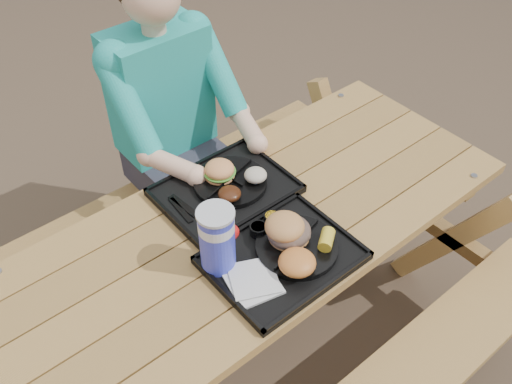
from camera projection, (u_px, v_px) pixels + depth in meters
ground at (256, 342)px, 2.42m from camera, size 60.00×60.00×0.00m
picnic_table at (256, 288)px, 2.16m from camera, size 1.80×1.49×0.75m
tray_near at (282, 259)px, 1.77m from camera, size 0.45×0.35×0.02m
tray_far at (225, 191)px, 1.99m from camera, size 0.45×0.35×0.02m
plate_near at (297, 247)px, 1.78m from camera, size 0.26×0.26×0.02m
plate_far at (230, 182)px, 2.00m from camera, size 0.26×0.26×0.02m
napkin_stack at (253, 283)px, 1.68m from camera, size 0.17×0.17×0.02m
soda_cup at (217, 240)px, 1.67m from camera, size 0.11×0.11×0.21m
condiment_bbq at (258, 230)px, 1.82m from camera, size 0.06×0.06×0.03m
condiment_mustard at (272, 218)px, 1.86m from camera, size 0.05×0.05×0.03m
sandwich at (289, 223)px, 1.75m from camera, size 0.13×0.13×0.14m
mac_cheese at (297, 262)px, 1.69m from camera, size 0.11×0.11×0.06m
corn_cob at (327, 239)px, 1.76m from camera, size 0.10×0.10×0.04m
cutlery_far at (184, 206)px, 1.92m from camera, size 0.04×0.14×0.01m
burger at (219, 166)px, 1.97m from camera, size 0.11×0.11×0.09m
baked_beans at (230, 194)px, 1.92m from camera, size 0.08×0.08×0.04m
potato_salad at (256, 175)px, 1.98m from camera, size 0.08×0.08×0.04m
diner at (169, 138)px, 2.41m from camera, size 0.48×0.84×1.28m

